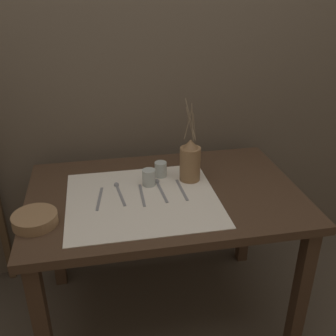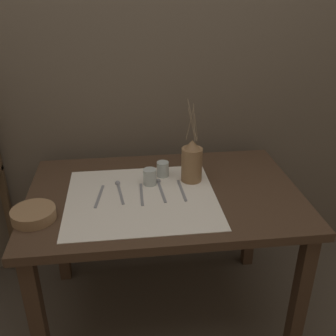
# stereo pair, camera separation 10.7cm
# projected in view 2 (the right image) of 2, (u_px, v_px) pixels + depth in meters

# --- Properties ---
(ground_plane) EXTENTS (12.00, 12.00, 0.00)m
(ground_plane) POSITION_uv_depth(u_px,v_px,m) (165.00, 311.00, 2.14)
(ground_plane) COLOR brown
(stone_wall_back) EXTENTS (7.00, 0.06, 2.40)m
(stone_wall_back) POSITION_uv_depth(u_px,v_px,m) (153.00, 69.00, 2.06)
(stone_wall_back) COLOR brown
(stone_wall_back) RESTS_ON ground_plane
(wooden_table) EXTENTS (1.24, 0.81, 0.75)m
(wooden_table) POSITION_uv_depth(u_px,v_px,m) (164.00, 209.00, 1.85)
(wooden_table) COLOR #422D1E
(wooden_table) RESTS_ON ground_plane
(linen_cloth) EXTENTS (0.66, 0.59, 0.00)m
(linen_cloth) POSITION_uv_depth(u_px,v_px,m) (142.00, 198.00, 1.75)
(linen_cloth) COLOR silver
(linen_cloth) RESTS_ON wooden_table
(pitcher_with_flowers) EXTENTS (0.10, 0.10, 0.40)m
(pitcher_with_flowers) POSITION_uv_depth(u_px,v_px,m) (192.00, 162.00, 1.86)
(pitcher_with_flowers) COLOR olive
(pitcher_with_flowers) RESTS_ON wooden_table
(wooden_bowl) EXTENTS (0.18, 0.18, 0.05)m
(wooden_bowl) POSITION_uv_depth(u_px,v_px,m) (34.00, 214.00, 1.59)
(wooden_bowl) COLOR #8E6B47
(wooden_bowl) RESTS_ON wooden_table
(glass_tumbler_near) EXTENTS (0.06, 0.06, 0.08)m
(glass_tumbler_near) POSITION_uv_depth(u_px,v_px,m) (150.00, 177.00, 1.84)
(glass_tumbler_near) COLOR #B7C1BC
(glass_tumbler_near) RESTS_ON wooden_table
(glass_tumbler_far) EXTENTS (0.06, 0.06, 0.07)m
(glass_tumbler_far) POSITION_uv_depth(u_px,v_px,m) (163.00, 169.00, 1.92)
(glass_tumbler_far) COLOR #B7C1BC
(glass_tumbler_far) RESTS_ON wooden_table
(fork_outer) EXTENTS (0.04, 0.19, 0.00)m
(fork_outer) POSITION_uv_depth(u_px,v_px,m) (99.00, 196.00, 1.76)
(fork_outer) COLOR gray
(fork_outer) RESTS_ON wooden_table
(spoon_outer) EXTENTS (0.04, 0.21, 0.02)m
(spoon_outer) POSITION_uv_depth(u_px,v_px,m) (119.00, 187.00, 1.83)
(spoon_outer) COLOR gray
(spoon_outer) RESTS_ON wooden_table
(knife_center) EXTENTS (0.02, 0.19, 0.00)m
(knife_center) POSITION_uv_depth(u_px,v_px,m) (142.00, 194.00, 1.77)
(knife_center) COLOR gray
(knife_center) RESTS_ON wooden_table
(spoon_inner) EXTENTS (0.03, 0.21, 0.02)m
(spoon_inner) POSITION_uv_depth(u_px,v_px,m) (159.00, 185.00, 1.84)
(spoon_inner) COLOR gray
(spoon_inner) RESTS_ON wooden_table
(fork_inner) EXTENTS (0.02, 0.19, 0.00)m
(fork_inner) POSITION_uv_depth(u_px,v_px,m) (182.00, 190.00, 1.80)
(fork_inner) COLOR gray
(fork_inner) RESTS_ON wooden_table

